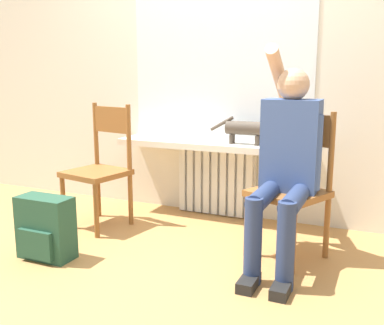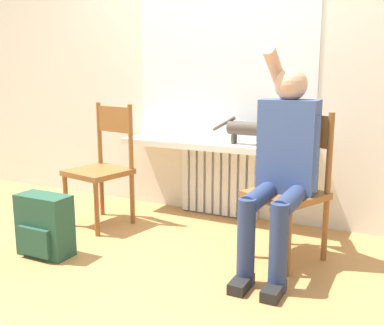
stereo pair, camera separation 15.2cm
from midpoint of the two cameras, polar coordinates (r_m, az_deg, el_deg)
name	(u,v)px [view 1 (the left image)]	position (r m, az deg, el deg)	size (l,w,h in m)	color
ground_plane	(148,268)	(2.79, -7.25, -13.15)	(12.00, 12.00, 0.00)	#B27F47
wall_with_window	(221,47)	(3.66, 2.51, 14.39)	(7.00, 0.06, 2.70)	silver
radiator	(216,181)	(3.68, 1.92, -2.33)	(0.65, 0.08, 0.57)	silver
windowsill	(212,145)	(3.52, 1.32, 2.21)	(1.55, 0.31, 0.05)	white
window_glass	(220,63)	(3.62, 2.28, 12.50)	(1.49, 0.01, 1.22)	white
chair_left	(100,166)	(3.47, -12.79, -0.43)	(0.47, 0.47, 0.92)	brown
chair_right	(293,185)	(2.87, 11.19, -2.83)	(0.54, 0.54, 0.92)	brown
person	(287,159)	(2.71, 10.36, 0.43)	(0.36, 1.01, 1.32)	navy
cat	(248,128)	(3.40, 5.81, 4.33)	(0.49, 0.10, 0.21)	#4C4238
backpack	(45,228)	(3.01, -19.53, -7.90)	(0.35, 0.20, 0.40)	#234C38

